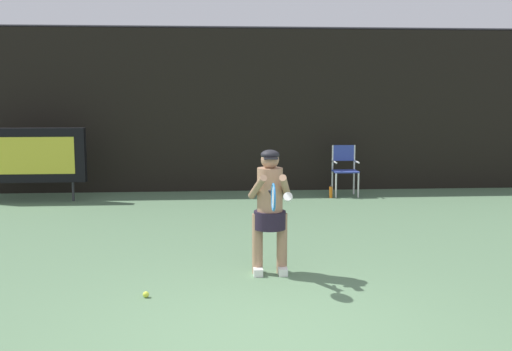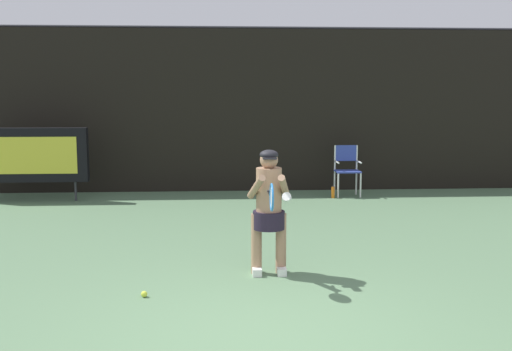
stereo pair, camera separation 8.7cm
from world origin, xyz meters
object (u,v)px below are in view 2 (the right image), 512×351
tennis_racket (272,197)px  tennis_ball_loose (144,294)px  scoreboard (33,155)px  umpire_chair (347,167)px  water_bottle (333,192)px  tennis_player (269,206)px

tennis_racket → tennis_ball_loose: tennis_racket is taller
scoreboard → umpire_chair: 6.53m
umpire_chair → tennis_racket: 6.64m
scoreboard → water_bottle: (6.17, -0.02, -0.82)m
tennis_racket → water_bottle: bearing=61.4°
scoreboard → tennis_player: tennis_player is taller
scoreboard → water_bottle: bearing=-0.2°
water_bottle → tennis_player: size_ratio=0.17×
scoreboard → tennis_racket: scoreboard is taller
water_bottle → tennis_player: 5.68m
tennis_player → tennis_racket: size_ratio=2.53×
tennis_player → water_bottle: bearing=71.2°
water_bottle → tennis_player: tennis_player is taller
scoreboard → water_bottle: size_ratio=8.30×
scoreboard → tennis_racket: size_ratio=3.65×
tennis_player → scoreboard: bearing=129.1°
umpire_chair → water_bottle: (-0.35, -0.29, -0.50)m
umpire_chair → scoreboard: bearing=-177.6°
tennis_ball_loose → water_bottle: bearing=62.2°
umpire_chair → tennis_player: size_ratio=0.71×
umpire_chair → tennis_racket: size_ratio=1.79×
umpire_chair → tennis_player: 6.04m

